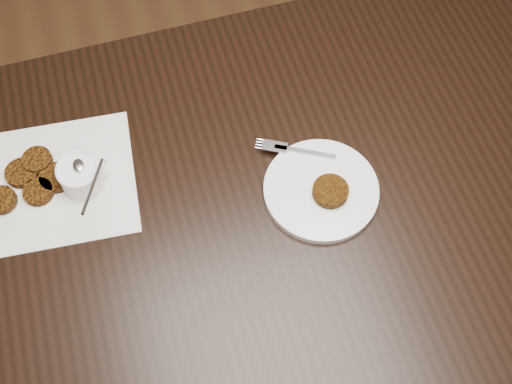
% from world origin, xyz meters
% --- Properties ---
extents(floor, '(4.00, 4.00, 0.00)m').
position_xyz_m(floor, '(0.00, 0.00, 0.00)').
color(floor, '#53351C').
rests_on(floor, ground).
extents(table, '(1.53, 0.98, 0.75)m').
position_xyz_m(table, '(0.07, 0.10, 0.38)').
color(table, black).
rests_on(table, floor).
extents(napkin, '(0.30, 0.30, 0.00)m').
position_xyz_m(napkin, '(-0.39, 0.27, 0.75)').
color(napkin, white).
rests_on(napkin, table).
extents(sauce_ramekin, '(0.14, 0.14, 0.12)m').
position_xyz_m(sauce_ramekin, '(-0.35, 0.25, 0.81)').
color(sauce_ramekin, white).
rests_on(sauce_ramekin, napkin).
extents(patty_cluster, '(0.26, 0.26, 0.02)m').
position_xyz_m(patty_cluster, '(-0.44, 0.28, 0.76)').
color(patty_cluster, '#63380D').
rests_on(patty_cluster, napkin).
extents(plate_with_patty, '(0.30, 0.30, 0.03)m').
position_xyz_m(plate_with_patty, '(0.08, 0.10, 0.77)').
color(plate_with_patty, white).
rests_on(plate_with_patty, table).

